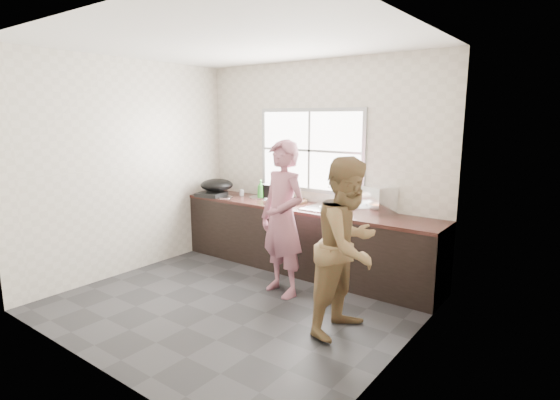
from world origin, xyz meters
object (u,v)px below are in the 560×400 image
Objects in this scene: bottle_brown_tall at (275,191)px; bottle_green at (261,189)px; woman at (283,224)px; wok at (217,185)px; bottle_brown_short at (273,193)px; dish_rack at (376,199)px; burner at (211,194)px; bowl_held at (325,208)px; black_pot at (269,191)px; bowl_crabs at (343,212)px; glass_jar at (242,193)px; person_side at (348,246)px; pot_lid_left at (225,197)px; pot_lid_right at (259,197)px; plate_food at (271,198)px; cutting_board at (292,201)px; bowl_mince at (283,205)px.

bottle_green is at bearing -134.15° from bottle_brown_tall.
woman is 3.46× the size of wok.
dish_rack is (1.55, 0.00, 0.08)m from bottle_brown_short.
woman is 4.59× the size of burner.
bottle_brown_tall is at bearing 144.93° from woman.
woman is 0.72m from bowl_held.
black_pot reaches higher than bottle_brown_tall.
bowl_crabs is 2.00× the size of glass_jar.
person_side is 6.04× the size of black_pot.
bowl_crabs is at bearing -14.77° from bottle_brown_short.
woman is 1.60m from pot_lid_left.
woman reaches higher than pot_lid_right.
bottle_green is at bearing -159.88° from plate_food.
woman is 8.48× the size of bowl_held.
bottle_brown_short is 0.91m from burner.
cutting_board is 0.51m from black_pot.
pot_lid_right is at bearing 178.92° from cutting_board.
person_side is 1.41m from dish_rack.
plate_food is at bearing 60.59° from person_side.
bottle_green is at bearing 153.55° from bowl_mince.
plate_food is 0.11m from bottle_brown_short.
glass_jar is at bearing 161.53° from woman.
bottle_brown_tall is at bearing 27.18° from burner.
bottle_green is (-2.02, 1.21, 0.17)m from person_side.
dish_rack is at bearing 3.79° from glass_jar.
wok is at bearing 73.52° from person_side.
bowl_held reaches higher than bowl_mince.
plate_food is (-0.39, 0.03, -0.01)m from cutting_board.
woman is 0.77m from bowl_crabs.
bottle_brown_tall reaches higher than bowl_mince.
woman is 3.83× the size of dish_rack.
glass_jar reaches higher than bowl_mince.
bowl_crabs is at bearing -8.98° from pot_lid_right.
bowl_held is (0.54, 0.15, 0.01)m from bowl_mince.
bowl_held is 0.83× the size of pot_lid_left.
person_side reaches higher than plate_food.
black_pot is (-1.99, 1.34, 0.14)m from person_side.
glass_jar is 0.21× the size of dish_rack.
bottle_brown_tall is at bearing 0.00° from bottle_brown_short.
pot_lid_right is (0.39, 0.28, 0.00)m from pot_lid_left.
bottle_green is at bearing -24.47° from pot_lid_right.
bowl_mince reaches higher than pot_lid_left.
pot_lid_left is at bearing -151.44° from bottle_green.
person_side is 2.66m from pot_lid_left.
pot_lid_left is (-0.46, -0.25, -0.13)m from bottle_green.
bottle_brown_short is at bearing 138.00° from bowl_mince.
woman is at bearing -22.43° from pot_lid_left.
burner is (-0.83, -0.43, -0.07)m from bottle_brown_tall.
glass_jar is at bearing 179.15° from bottle_green.
bottle_brown_short is (0.11, 0.14, -0.06)m from bottle_green.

